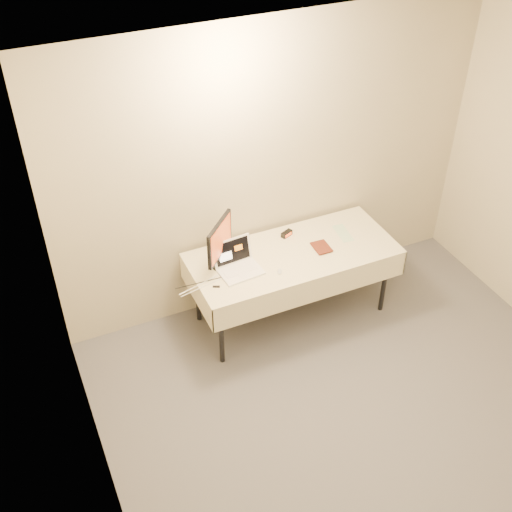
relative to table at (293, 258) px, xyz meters
name	(u,v)px	position (x,y,z in m)	size (l,w,h in m)	color
ground	(417,489)	(0.00, -2.05, -0.68)	(5.00, 5.00, 0.00)	#505056
back_wall	(272,169)	(0.00, 0.45, 0.67)	(4.00, 0.10, 2.70)	#C2B89C
table	(293,258)	(0.00, 0.00, 0.00)	(1.86, 0.81, 0.74)	black
laptop	(237,263)	(-0.54, -0.01, 0.12)	(0.38, 0.34, 0.24)	white
monitor	(220,241)	(-0.66, 0.09, 0.33)	(0.33, 0.33, 0.46)	black
book	(315,241)	(0.19, -0.04, 0.16)	(0.14, 0.02, 0.19)	maroon
alarm_clock	(287,234)	(0.06, 0.25, 0.09)	(0.12, 0.09, 0.05)	black
clicker	(280,271)	(-0.23, -0.20, 0.07)	(0.04, 0.08, 0.02)	silver
paper_form	(343,233)	(0.55, 0.08, 0.06)	(0.11, 0.28, 0.00)	#B8DBAE
usb_dongle	(216,287)	(-0.79, -0.16, 0.07)	(0.06, 0.02, 0.01)	black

